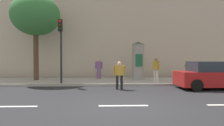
# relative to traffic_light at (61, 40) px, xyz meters

# --- Properties ---
(ground_plane) EXTENTS (80.00, 80.00, 0.00)m
(ground_plane) POSITION_rel_traffic_light_xyz_m (3.49, -5.24, -2.87)
(ground_plane) COLOR #232326
(sidewalk_curb) EXTENTS (36.00, 4.00, 0.15)m
(sidewalk_curb) POSITION_rel_traffic_light_xyz_m (3.49, 1.76, -2.80)
(sidewalk_curb) COLOR #9E9B93
(sidewalk_curb) RESTS_ON ground_plane
(lane_markings) EXTENTS (25.80, 0.16, 0.01)m
(lane_markings) POSITION_rel_traffic_light_xyz_m (3.49, -5.24, -2.87)
(lane_markings) COLOR silver
(lane_markings) RESTS_ON ground_plane
(building_backdrop) EXTENTS (36.00, 5.00, 11.88)m
(building_backdrop) POSITION_rel_traffic_light_xyz_m (3.49, 6.76, 3.07)
(building_backdrop) COLOR #B7A893
(building_backdrop) RESTS_ON ground_plane
(traffic_light) EXTENTS (0.24, 0.45, 4.02)m
(traffic_light) POSITION_rel_traffic_light_xyz_m (0.00, 0.00, 0.00)
(traffic_light) COLOR black
(traffic_light) RESTS_ON sidewalk_curb
(poster_column) EXTENTS (0.96, 0.96, 2.85)m
(poster_column) POSITION_rel_traffic_light_xyz_m (5.26, 2.17, -1.28)
(poster_column) COLOR gray
(poster_column) RESTS_ON sidewalk_curb
(street_tree) EXTENTS (3.48, 3.48, 6.22)m
(street_tree) POSITION_rel_traffic_light_xyz_m (-2.27, 2.03, 1.98)
(street_tree) COLOR #4C3826
(street_tree) RESTS_ON sidewalk_curb
(pedestrian_with_bag) EXTENTS (0.68, 0.25, 1.56)m
(pedestrian_with_bag) POSITION_rel_traffic_light_xyz_m (3.60, -1.51, -1.95)
(pedestrian_with_bag) COLOR black
(pedestrian_with_bag) RESTS_ON ground_plane
(pedestrian_in_dark_shirt) EXTENTS (0.57, 0.27, 1.57)m
(pedestrian_in_dark_shirt) POSITION_rel_traffic_light_xyz_m (2.29, 2.78, -1.82)
(pedestrian_in_dark_shirt) COLOR #724C84
(pedestrian_in_dark_shirt) RESTS_ON sidewalk_curb
(pedestrian_with_backpack) EXTENTS (0.44, 0.54, 1.64)m
(pedestrian_with_backpack) POSITION_rel_traffic_light_xyz_m (6.25, 0.74, -1.76)
(pedestrian_with_backpack) COLOR silver
(pedestrian_with_backpack) RESTS_ON sidewalk_curb
(bicycle_leaning) EXTENTS (1.73, 0.51, 1.09)m
(bicycle_leaning) POSITION_rel_traffic_light_xyz_m (8.83, 1.64, -2.33)
(bicycle_leaning) COLOR black
(bicycle_leaning) RESTS_ON sidewalk_curb
(parked_car_red) EXTENTS (4.46, 1.98, 1.56)m
(parked_car_red) POSITION_rel_traffic_light_xyz_m (9.11, -1.43, -2.12)
(parked_car_red) COLOR maroon
(parked_car_red) RESTS_ON ground_plane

